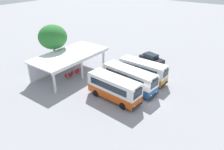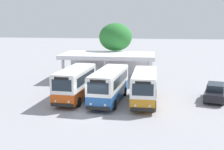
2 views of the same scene
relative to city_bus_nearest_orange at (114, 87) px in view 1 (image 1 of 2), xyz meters
name	(u,v)px [view 1 (image 1 of 2)]	position (x,y,z in m)	size (l,w,h in m)	color
ground_plane	(150,101)	(2.36, -3.94, -1.72)	(180.00, 180.00, 0.00)	#939399
city_bus_nearest_orange	(114,87)	(0.00, 0.00, 0.00)	(2.68, 7.43, 3.09)	black
city_bus_second_in_row	(129,78)	(3.33, -0.17, -0.02)	(2.99, 8.16, 3.04)	black
city_bus_middle_cream	(143,70)	(6.66, -0.40, -0.04)	(2.33, 7.29, 3.00)	black
parked_car_flank	(151,58)	(13.43, 1.57, -0.89)	(2.87, 4.84, 1.62)	black
terminal_canopy	(67,57)	(1.82, 10.36, 0.95)	(11.73, 5.98, 3.40)	silver
waiting_chair_end_by_column	(66,76)	(0.11, 8.90, -1.19)	(0.44, 0.44, 0.86)	slate
waiting_chair_second_from_end	(70,75)	(0.74, 8.82, -1.19)	(0.44, 0.44, 0.86)	slate
waiting_chair_middle_seat	(72,73)	(1.38, 8.93, -1.19)	(0.44, 0.44, 0.86)	slate
waiting_chair_fourth_seat	(76,72)	(2.01, 8.78, -1.19)	(0.44, 0.44, 0.86)	slate
waiting_chair_fifth_seat	(78,70)	(2.65, 8.92, -1.19)	(0.44, 0.44, 0.86)	slate
waiting_chair_far_end_seat	(81,69)	(3.28, 8.86, -1.19)	(0.44, 0.44, 0.86)	slate
roadside_tree_behind_canopy	(53,37)	(2.27, 13.76, 3.50)	(4.56, 4.56, 7.17)	brown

